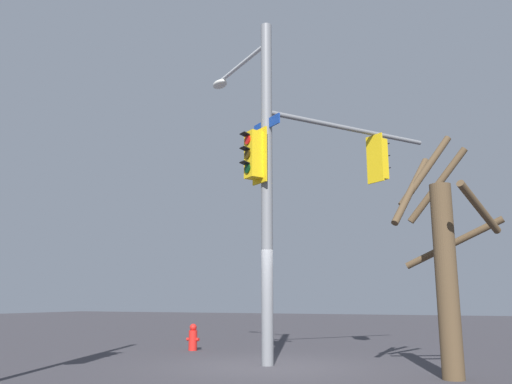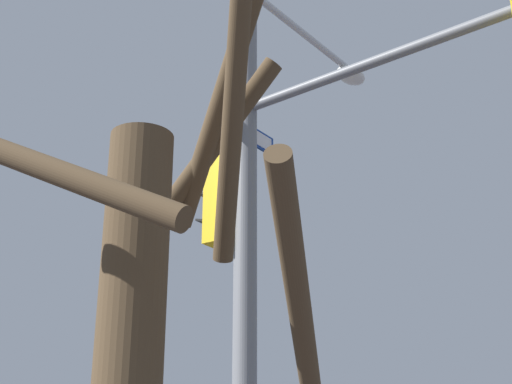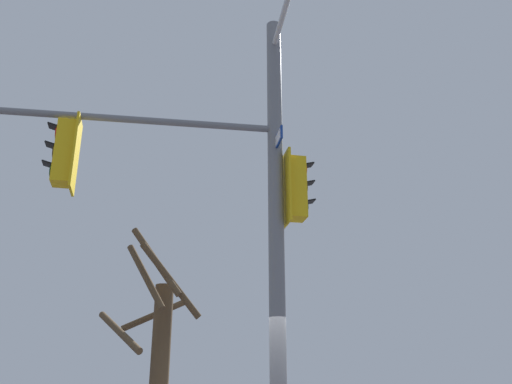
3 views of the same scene
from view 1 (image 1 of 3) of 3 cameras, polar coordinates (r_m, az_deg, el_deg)
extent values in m
plane|color=#39373C|center=(11.71, 1.19, -18.51)|extent=(80.00, 80.00, 0.00)
cylinder|color=slate|center=(12.09, 1.18, 0.85)|extent=(0.26, 0.26, 8.03)
cylinder|color=silver|center=(14.32, -1.62, 13.73)|extent=(2.13, 1.66, 0.10)
ellipsoid|color=silver|center=(15.34, -3.94, 11.63)|extent=(0.70, 0.65, 0.20)
cylinder|color=slate|center=(13.99, 10.21, 6.79)|extent=(3.18, 4.12, 0.12)
cube|color=yellow|center=(14.41, 13.29, 3.47)|extent=(0.47, 0.45, 1.10)
cube|color=yellow|center=(14.29, 12.82, 3.57)|extent=(0.49, 0.34, 1.30)
cylinder|color=red|center=(14.62, 13.67, 4.65)|extent=(0.20, 0.15, 0.22)
cube|color=black|center=(14.71, 13.85, 5.05)|extent=(0.26, 0.25, 0.06)
cylinder|color=#352504|center=(14.53, 13.74, 3.36)|extent=(0.20, 0.15, 0.22)
cube|color=black|center=(14.62, 13.91, 3.77)|extent=(0.26, 0.25, 0.06)
cylinder|color=black|center=(14.45, 13.80, 2.06)|extent=(0.20, 0.15, 0.22)
cube|color=black|center=(14.53, 13.98, 2.48)|extent=(0.26, 0.25, 0.06)
cylinder|color=slate|center=(14.58, 13.18, 5.84)|extent=(0.04, 0.04, 0.15)
cube|color=yellow|center=(12.08, -0.27, 4.05)|extent=(0.47, 0.45, 1.10)
cube|color=yellow|center=(12.17, 0.41, 3.93)|extent=(0.49, 0.35, 1.30)
cylinder|color=red|center=(12.09, -0.93, 5.72)|extent=(0.20, 0.15, 0.22)
cube|color=black|center=(12.09, -1.24, 6.32)|extent=(0.26, 0.25, 0.06)
cylinder|color=#352504|center=(11.99, -0.94, 4.17)|extent=(0.20, 0.15, 0.22)
cube|color=black|center=(11.99, -1.24, 4.77)|extent=(0.26, 0.25, 0.06)
cylinder|color=black|center=(11.91, -0.94, 2.59)|extent=(0.20, 0.15, 0.22)
cube|color=black|center=(11.90, -1.25, 3.20)|extent=(0.26, 0.25, 0.06)
cube|color=navy|center=(12.48, 1.15, 7.37)|extent=(0.91, 0.67, 0.24)
cube|color=white|center=(12.49, 1.23, 7.36)|extent=(0.82, 0.59, 0.18)
cylinder|color=red|center=(15.38, -6.89, -15.75)|extent=(0.24, 0.24, 0.55)
sphere|color=red|center=(15.36, -6.86, -14.43)|extent=(0.20, 0.20, 0.20)
cylinder|color=red|center=(15.31, -6.41, -15.68)|extent=(0.10, 0.09, 0.09)
cylinder|color=red|center=(15.45, -7.35, -15.62)|extent=(0.10, 0.09, 0.09)
cylinder|color=brown|center=(10.41, 20.04, -8.85)|extent=(0.40, 0.40, 3.57)
cylinder|color=brown|center=(11.20, 19.17, 0.69)|extent=(1.25, 0.30, 1.53)
cylinder|color=brown|center=(10.23, 23.17, -1.61)|extent=(0.71, 1.44, 0.82)
cylinder|color=brown|center=(11.19, 17.94, 2.20)|extent=(1.11, 0.75, 1.54)
cylinder|color=brown|center=(11.40, 20.71, -5.25)|extent=(1.98, 0.40, 0.98)
cylinder|color=brown|center=(10.93, 16.52, 0.18)|extent=(0.72, 1.29, 1.54)
camera|label=2|loc=(11.72, 41.93, -8.29)|focal=52.78mm
camera|label=3|loc=(19.90, -7.24, -11.34)|focal=36.92mm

